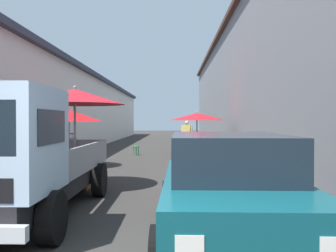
# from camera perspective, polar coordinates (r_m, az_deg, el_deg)

# --- Properties ---
(ground) EXTENTS (90.00, 90.00, 0.00)m
(ground) POSITION_cam_1_polar(r_m,az_deg,el_deg) (15.98, -2.52, -5.05)
(ground) COLOR #33302D
(building_left_whitewash) EXTENTS (49.80, 7.50, 4.50)m
(building_left_whitewash) POSITION_cam_1_polar(r_m,az_deg,el_deg) (19.96, -23.71, 2.55)
(building_left_whitewash) COLOR silver
(building_left_whitewash) RESTS_ON ground
(building_right_concrete) EXTENTS (49.80, 7.50, 7.13)m
(building_right_concrete) POSITION_cam_1_polar(r_m,az_deg,el_deg) (19.30, 20.44, 6.54)
(building_right_concrete) COLOR gray
(building_right_concrete) RESTS_ON ground
(fruit_stall_far_left) EXTENTS (2.31, 2.31, 2.11)m
(fruit_stall_far_left) POSITION_cam_1_polar(r_m,az_deg,el_deg) (13.17, -15.08, 0.59)
(fruit_stall_far_left) COLOR #9E9EA3
(fruit_stall_far_left) RESTS_ON ground
(fruit_stall_mid_lane) EXTENTS (2.67, 2.67, 2.10)m
(fruit_stall_mid_lane) POSITION_cam_1_polar(r_m,az_deg,el_deg) (17.39, 4.63, 0.73)
(fruit_stall_mid_lane) COLOR #9E9EA3
(fruit_stall_mid_lane) RESTS_ON ground
(fruit_stall_near_left) EXTENTS (2.39, 2.39, 2.47)m
(fruit_stall_near_left) POSITION_cam_1_polar(r_m,az_deg,el_deg) (9.00, -14.40, 1.78)
(fruit_stall_near_left) COLOR #9E9EA3
(fruit_stall_near_left) RESTS_ON ground
(hatchback_car) EXTENTS (3.94, 1.97, 1.45)m
(hatchback_car) POSITION_cam_1_polar(r_m,az_deg,el_deg) (5.07, 9.53, -9.40)
(hatchback_car) COLOR #0F4C56
(hatchback_car) RESTS_ON ground
(delivery_truck) EXTENTS (4.93, 1.99, 2.08)m
(delivery_truck) POSITION_cam_1_polar(r_m,az_deg,el_deg) (5.99, -23.61, -4.96)
(delivery_truck) COLOR black
(delivery_truck) RESTS_ON ground
(vendor_by_crates) EXTENTS (0.38, 0.60, 1.64)m
(vendor_by_crates) POSITION_cam_1_polar(r_m,az_deg,el_deg) (19.52, 2.96, -1.20)
(vendor_by_crates) COLOR navy
(vendor_by_crates) RESTS_ON ground
(parked_scooter) EXTENTS (1.65, 0.63, 1.14)m
(parked_scooter) POSITION_cam_1_polar(r_m,az_deg,el_deg) (14.71, -15.89, -3.84)
(parked_scooter) COLOR black
(parked_scooter) RESTS_ON ground
(plastic_stool) EXTENTS (0.30, 0.30, 0.43)m
(plastic_stool) POSITION_cam_1_polar(r_m,az_deg,el_deg) (17.33, -5.04, -3.51)
(plastic_stool) COLOR #1E8C3F
(plastic_stool) RESTS_ON ground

